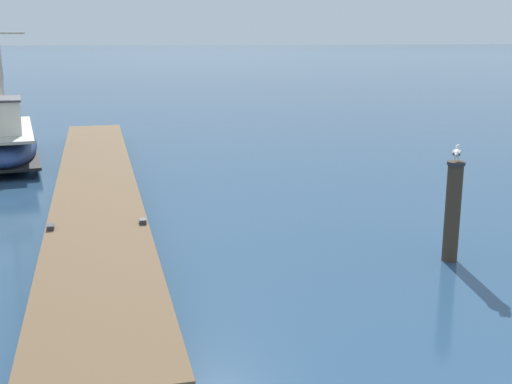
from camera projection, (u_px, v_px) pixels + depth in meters
floating_dock at (96, 184)px, 15.27m from camera, size 3.69×19.28×0.53m
fishing_boat_0 at (6, 140)px, 19.64m from camera, size 3.00×8.10×7.26m
mooring_piling at (453, 210)px, 11.03m from camera, size 0.30×0.30×1.73m
perched_seagull at (457, 153)px, 10.80m from camera, size 0.26×0.35×0.27m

